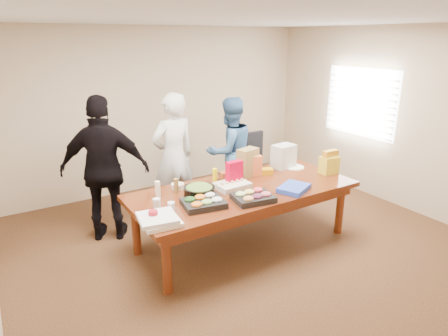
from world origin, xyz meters
TOP-DOWN VIEW (x-y plane):
  - floor at (0.00, 0.00)m, footprint 5.50×5.00m
  - ceiling at (0.00, 0.00)m, footprint 5.50×5.00m
  - wall_back at (0.00, 2.50)m, footprint 5.50×0.04m
  - wall_right at (2.75, 0.00)m, footprint 0.04×5.00m
  - window_panel at (2.72, 0.60)m, footprint 0.03×1.40m
  - window_blinds at (2.68, 0.60)m, footprint 0.04×1.36m
  - conference_table at (0.00, 0.00)m, footprint 2.80×1.20m
  - office_chair at (1.04, 1.09)m, footprint 0.53×0.53m
  - person_center at (-0.39, 1.19)m, footprint 0.70×0.50m
  - person_right at (0.58, 1.22)m, footprint 0.84×0.66m
  - person_left at (-1.39, 1.06)m, footprint 1.19×0.90m
  - veggie_tray at (-0.68, -0.21)m, footprint 0.50×0.42m
  - fruit_tray at (-0.13, -0.36)m, footprint 0.49×0.41m
  - sheet_cake at (-0.12, 0.08)m, footprint 0.41×0.32m
  - salad_bowl at (-0.59, 0.06)m, footprint 0.44×0.44m
  - chip_bag_blue at (0.47, -0.38)m, footprint 0.48×0.43m
  - chip_bag_red at (-0.04, 0.15)m, footprint 0.22×0.10m
  - chip_bag_yellow at (1.30, -0.15)m, footprint 0.22×0.09m
  - chip_bag_orange at (0.39, 0.31)m, footprint 0.19×0.12m
  - mayo_jar at (0.26, 0.35)m, footprint 0.11×0.11m
  - mustard_bottle at (-0.17, 0.42)m, footprint 0.06×0.06m
  - dressing_bottle at (-0.77, 0.31)m, footprint 0.07×0.07m
  - ranch_bottle at (-0.99, 0.33)m, footprint 0.07×0.07m
  - banana_bunch at (0.54, 0.29)m, footprint 0.26×0.21m
  - bread_loaf at (0.03, 0.36)m, footprint 0.29×0.18m
  - kraft_bag at (0.30, 0.36)m, footprint 0.32×0.24m
  - red_cup at (-1.30, -0.28)m, footprint 0.10×0.10m
  - clear_cup_a at (-1.04, -0.15)m, footprint 0.09×0.09m
  - clear_cup_b at (-1.14, 0.01)m, footprint 0.09×0.09m
  - pizza_box_lower at (-1.25, -0.34)m, footprint 0.40×0.40m
  - pizza_box_upper at (-1.28, -0.34)m, footprint 0.42×0.42m
  - plate_a at (1.06, 0.29)m, footprint 0.33×0.33m
  - plate_b at (0.53, 0.51)m, footprint 0.33×0.33m
  - dip_bowl_a at (0.49, 0.45)m, footprint 0.17×0.17m
  - dip_bowl_b at (-0.70, 0.42)m, footprint 0.19×0.19m
  - grocery_bag_white at (0.93, 0.37)m, footprint 0.34×0.26m
  - grocery_bag_yellow at (1.30, -0.15)m, footprint 0.25×0.18m

SIDE VIEW (x-z plane):
  - floor at x=0.00m, z-range -0.02..0.00m
  - conference_table at x=0.00m, z-range 0.00..0.75m
  - office_chair at x=1.04m, z-range 0.00..1.02m
  - plate_b at x=0.53m, z-range 0.75..0.77m
  - plate_a at x=1.06m, z-range 0.75..0.77m
  - pizza_box_lower at x=-1.25m, z-range 0.75..0.79m
  - dip_bowl_a at x=0.49m, z-range 0.75..0.81m
  - chip_bag_blue at x=0.47m, z-range 0.75..0.81m
  - dip_bowl_b at x=-0.70m, z-range 0.75..0.81m
  - fruit_tray at x=-0.13m, z-range 0.75..0.82m
  - veggie_tray at x=-0.68m, z-range 0.75..0.82m
  - sheet_cake at x=-0.12m, z-range 0.75..0.82m
  - banana_bunch at x=0.54m, z-range 0.75..0.83m
  - clear_cup_a at x=-1.04m, z-range 0.75..0.86m
  - bread_loaf at x=0.03m, z-range 0.75..0.86m
  - clear_cup_b at x=-1.14m, z-range 0.75..0.87m
  - salad_bowl at x=-0.59m, z-range 0.75..0.87m
  - red_cup at x=-1.30m, z-range 0.75..0.87m
  - pizza_box_upper at x=-1.28m, z-range 0.79..0.83m
  - mayo_jar at x=0.26m, z-range 0.75..0.89m
  - mustard_bottle at x=-0.17m, z-range 0.75..0.92m
  - person_right at x=0.58m, z-range 0.00..1.67m
  - dressing_bottle at x=-0.77m, z-range 0.75..0.93m
  - ranch_bottle at x=-0.99m, z-range 0.75..0.93m
  - grocery_bag_yellow at x=1.30m, z-range 0.75..0.99m
  - chip_bag_orange at x=0.39m, z-range 0.75..1.02m
  - chip_bag_red at x=-0.04m, z-range 0.75..1.06m
  - person_center at x=-0.39m, z-range 0.00..1.81m
  - chip_bag_yellow at x=1.30m, z-range 0.75..1.08m
  - grocery_bag_white at x=0.93m, z-range 0.75..1.08m
  - person_left at x=-1.39m, z-range 0.00..1.87m
  - kraft_bag at x=0.30m, z-range 0.75..1.12m
  - wall_back at x=0.00m, z-range 0.00..2.70m
  - wall_right at x=2.75m, z-range 0.00..2.70m
  - window_panel at x=2.72m, z-range 0.95..2.05m
  - window_blinds at x=2.68m, z-range 1.00..2.00m
  - ceiling at x=0.00m, z-range 2.70..2.72m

